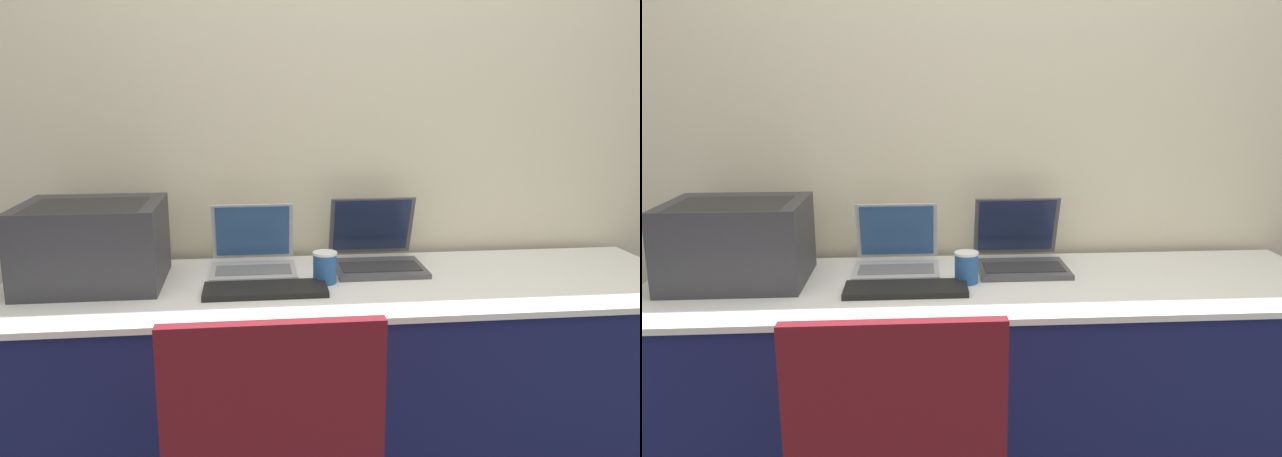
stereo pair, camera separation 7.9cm
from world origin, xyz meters
TOP-DOWN VIEW (x-y plane):
  - wall_back at (0.00, 0.75)m, footprint 8.00×0.05m
  - table at (0.00, 0.34)m, footprint 2.33×0.69m
  - printer at (-0.85, 0.41)m, footprint 0.45×0.37m
  - laptop_left at (-0.32, 0.51)m, footprint 0.30×0.28m
  - laptop_right at (0.13, 0.51)m, footprint 0.32×0.33m
  - external_keyboard at (-0.28, 0.25)m, footprint 0.39×0.15m
  - coffee_cup at (-0.08, 0.34)m, footprint 0.08×0.08m

SIDE VIEW (x-z plane):
  - table at x=0.00m, z-range 0.00..0.75m
  - external_keyboard at x=-0.28m, z-range 0.75..0.77m
  - laptop_left at x=-0.32m, z-range 0.68..0.91m
  - coffee_cup at x=-0.08m, z-range 0.75..0.85m
  - laptop_right at x=0.13m, z-range 0.68..0.92m
  - printer at x=-0.85m, z-range 0.76..1.03m
  - wall_back at x=0.00m, z-range 0.00..2.60m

